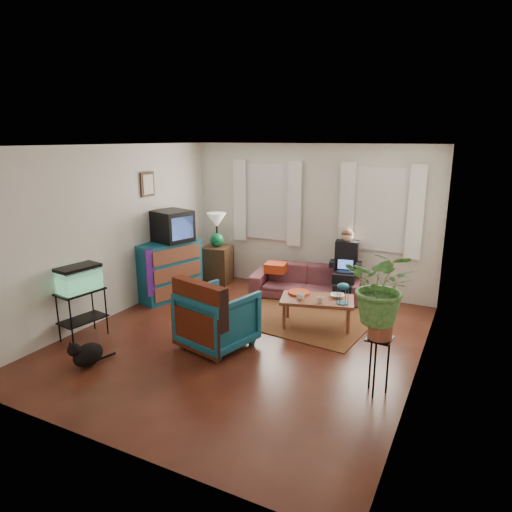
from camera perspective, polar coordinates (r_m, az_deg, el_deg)
The scene contains 31 objects.
floor at distance 6.37m, azimuth -1.65°, elevation -10.45°, with size 4.50×5.00×0.01m, color #4F2B14.
ceiling at distance 5.77m, azimuth -1.84°, elevation 13.65°, with size 4.50×5.00×0.01m, color white.
wall_back at distance 8.17m, azimuth 6.67°, elevation 4.67°, with size 4.50×0.01×2.60m, color silver.
wall_front at distance 4.02m, azimuth -19.12°, elevation -6.55°, with size 4.50×0.01×2.60m, color silver.
wall_left at distance 7.26m, azimuth -17.57°, elevation 2.84°, with size 0.01×5.00×2.60m, color silver.
wall_right at distance 5.28m, azimuth 20.28°, elevation -1.65°, with size 0.01×5.00×2.60m, color silver.
window_left at distance 8.42m, azimuth 1.53°, elevation 6.78°, with size 1.08×0.04×1.38m, color white.
window_right at distance 7.78m, azimuth 15.38°, elevation 5.62°, with size 1.08×0.04×1.38m, color white.
curtains_left at distance 8.35m, azimuth 1.29°, elevation 6.71°, with size 1.36×0.06×1.50m, color white.
curtains_right at distance 7.70m, azimuth 15.26°, elevation 5.54°, with size 1.36×0.06×1.50m, color white.
picture_frame at distance 7.76m, azimuth -13.37°, elevation 8.71°, with size 0.04×0.32×0.40m, color #3D2616.
area_rug at distance 7.11m, azimuth 5.84°, elevation -7.69°, with size 2.00×1.60×0.01m, color brown.
sofa at distance 7.94m, azimuth 6.22°, elevation -2.58°, with size 1.85×0.73×0.73m, color brown.
seated_person at distance 7.80m, azimuth 11.09°, elevation -1.63°, with size 0.46×0.57×1.11m, color black, non-canonical shape.
side_table at distance 8.69m, azimuth -4.82°, elevation -1.09°, with size 0.48×0.48×0.71m, color #3B2316.
table_lamp at distance 8.54m, azimuth -4.92°, elevation 3.16°, with size 0.36×0.36×0.65m, color white, non-canonical shape.
dresser at distance 7.99m, azimuth -10.97°, elevation -1.69°, with size 0.55×1.09×0.98m, color #12686D.
crt_tv at distance 7.86m, azimuth -10.50°, elevation 3.73°, with size 0.60×0.55×0.52m, color black.
aquarium_stand at distance 6.73m, azimuth -20.86°, elevation -6.85°, with size 0.34×0.61×0.68m, color black.
aquarium at distance 6.57m, azimuth -21.27°, elevation -2.60°, with size 0.31×0.56×0.36m, color #7FD899.
black_cat at distance 5.99m, azimuth -20.27°, elevation -11.23°, with size 0.27×0.42×0.35m, color black.
armchair at distance 6.06m, azimuth -4.82°, elevation -7.42°, with size 0.83×0.78×0.86m, color #135673.
serape_throw at distance 5.78m, azimuth -7.19°, elevation -6.68°, with size 0.86×0.20×0.71m, color #9E0A0A.
coffee_table at distance 6.78m, azimuth 7.61°, elevation -6.98°, with size 1.04×0.57×0.43m, color brown.
cup_a at distance 6.62m, azimuth 5.58°, elevation -5.06°, with size 0.12×0.12×0.09m, color white.
cup_b at distance 6.53m, azimuth 8.00°, elevation -5.42°, with size 0.09×0.09×0.09m, color beige.
bowl at distance 6.78m, azimuth 10.13°, elevation -4.92°, with size 0.20×0.20×0.05m, color white.
snack_tray at distance 6.85m, azimuth 5.37°, elevation -4.59°, with size 0.32×0.32×0.04m, color #B21414.
birdcage at distance 6.51m, azimuth 10.80°, elevation -4.59°, with size 0.17×0.17×0.30m, color #115B6B, non-canonical shape.
plant_stand at distance 5.19m, azimuth 14.94°, elevation -13.10°, with size 0.27×0.27×0.65m, color black.
potted_plant at distance 4.89m, azimuth 15.53°, elevation -5.09°, with size 0.74×0.64×0.82m, color #599947.
Camera 1 is at (2.76, -5.07, 2.69)m, focal length 32.00 mm.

